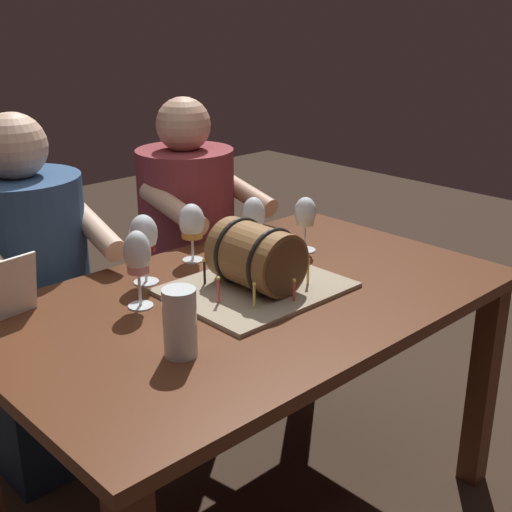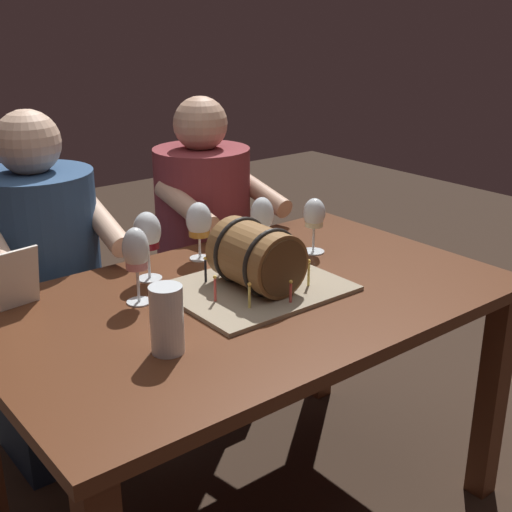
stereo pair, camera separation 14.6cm
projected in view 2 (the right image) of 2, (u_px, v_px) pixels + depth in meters
dining_table at (250, 330)px, 1.87m from camera, size 1.42×0.87×0.74m
barrel_cake at (256, 263)px, 1.83m from camera, size 0.46×0.38×0.19m
wine_glass_empty at (262, 215)px, 2.11m from camera, size 0.07×0.07×0.18m
wine_glass_rose at (136, 253)px, 1.74m from camera, size 0.07×0.07×0.21m
wine_glass_red at (147, 234)px, 1.89m from camera, size 0.08×0.08×0.20m
wine_glass_amber at (199, 223)px, 2.05m from camera, size 0.08×0.08×0.18m
wine_glass_white at (314, 216)px, 2.11m from camera, size 0.07×0.07×0.18m
beer_pint at (167, 323)px, 1.50m from camera, size 0.08×0.08×0.16m
menu_card at (19, 278)px, 1.73m from camera, size 0.11×0.05×0.16m
person_seated_left at (47, 302)px, 2.20m from camera, size 0.43×0.51×1.19m
person_seated_right at (205, 263)px, 2.57m from camera, size 0.39×0.47×1.18m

